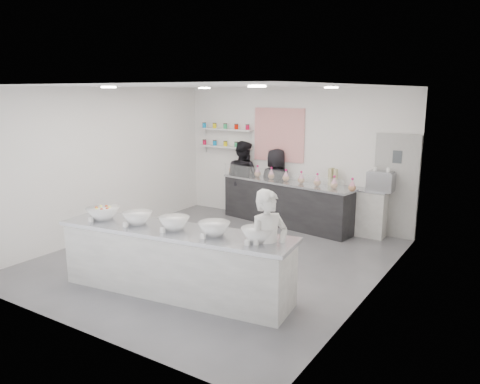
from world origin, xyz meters
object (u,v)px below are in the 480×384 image
staff_left (243,178)px  back_bar (285,203)px  espresso_ledge (354,211)px  woman_prep (268,252)px  staff_right (276,185)px  espresso_machine (381,182)px  prep_counter (175,261)px

staff_left → back_bar: bearing=175.7°
espresso_ledge → staff_left: staff_left is taller
woman_prep → staff_right: 4.58m
back_bar → espresso_machine: bearing=14.9°
woman_prep → staff_right: size_ratio=1.01×
espresso_machine → staff_right: 2.41m
espresso_machine → back_bar: bearing=-174.3°
espresso_machine → woman_prep: bearing=-94.4°
espresso_ledge → espresso_machine: bearing=0.0°
staff_right → staff_left: bearing=-5.2°
prep_counter → espresso_machine: bearing=60.6°
back_bar → woman_prep: (1.70, -3.83, 0.34)m
espresso_ledge → woman_prep: size_ratio=0.78×
espresso_machine → staff_left: (-3.28, 0.05, -0.27)m
espresso_machine → staff_right: bearing=178.8°
espresso_machine → staff_right: size_ratio=0.30×
back_bar → staff_left: staff_left is taller
staff_right → back_bar: bearing=141.2°
back_bar → espresso_ledge: back_bar is taller
prep_counter → espresso_machine: size_ratio=7.15×
prep_counter → staff_right: staff_right is taller
back_bar → woman_prep: size_ratio=1.90×
espresso_ledge → woman_prep: bearing=-87.3°
back_bar → staff_left: (-1.27, 0.25, 0.40)m
espresso_ledge → espresso_machine: 0.84m
back_bar → woman_prep: 4.21m
woman_prep → staff_left: (-2.96, 4.08, 0.05)m
woman_prep → back_bar: bearing=46.3°
back_bar → staff_right: staff_right is taller
back_bar → staff_left: 1.35m
espresso_ledge → staff_right: bearing=178.5°
espresso_ledge → woman_prep: (0.19, -4.03, 0.36)m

